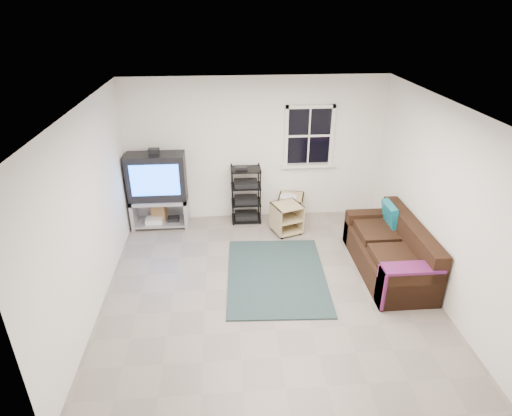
{
  "coord_description": "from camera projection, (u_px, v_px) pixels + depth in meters",
  "views": [
    {
      "loc": [
        -0.57,
        -5.0,
        3.75
      ],
      "look_at": [
        -0.14,
        0.4,
        1.08
      ],
      "focal_mm": 30.0,
      "sensor_mm": 36.0,
      "label": 1
    }
  ],
  "objects": [
    {
      "name": "room",
      "position": [
        309.0,
        140.0,
        7.61
      ],
      "size": [
        4.6,
        4.62,
        4.6
      ],
      "color": "gray",
      "rests_on": "ground"
    },
    {
      "name": "tv_unit",
      "position": [
        158.0,
        185.0,
        7.5
      ],
      "size": [
        1.0,
        0.5,
        1.47
      ],
      "color": "#9D9DA5",
      "rests_on": "ground"
    },
    {
      "name": "av_rack",
      "position": [
        246.0,
        198.0,
        7.82
      ],
      "size": [
        0.53,
        0.39,
        1.07
      ],
      "color": "black",
      "rests_on": "ground"
    },
    {
      "name": "side_table_left",
      "position": [
        286.0,
        217.0,
        7.52
      ],
      "size": [
        0.58,
        0.58,
        0.54
      ],
      "rotation": [
        0.0,
        0.0,
        0.34
      ],
      "color": "tan",
      "rests_on": "ground"
    },
    {
      "name": "side_table_right",
      "position": [
        291.0,
        205.0,
        7.95
      ],
      "size": [
        0.54,
        0.54,
        0.51
      ],
      "rotation": [
        0.0,
        0.0,
        -0.25
      ],
      "color": "tan",
      "rests_on": "ground"
    },
    {
      "name": "sofa",
      "position": [
        391.0,
        253.0,
        6.42
      ],
      "size": [
        0.85,
        1.92,
        0.88
      ],
      "color": "black",
      "rests_on": "ground"
    },
    {
      "name": "shag_rug",
      "position": [
        276.0,
        275.0,
        6.41
      ],
      "size": [
        1.55,
        2.06,
        0.02
      ],
      "primitive_type": "cube",
      "rotation": [
        0.0,
        0.0,
        -0.05
      ],
      "color": "black",
      "rests_on": "ground"
    },
    {
      "name": "paper_bag",
      "position": [
        159.0,
        214.0,
        7.85
      ],
      "size": [
        0.29,
        0.22,
        0.37
      ],
      "primitive_type": "cube",
      "rotation": [
        0.0,
        0.0,
        -0.2
      ],
      "color": "#956842",
      "rests_on": "ground"
    }
  ]
}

